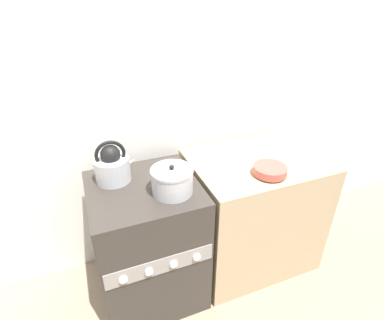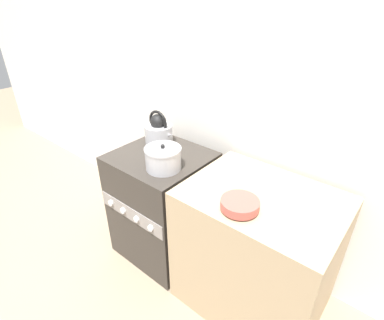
{
  "view_description": "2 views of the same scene",
  "coord_description": "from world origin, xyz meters",
  "px_view_note": "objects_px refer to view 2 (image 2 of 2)",
  "views": [
    {
      "loc": [
        -0.26,
        -1.12,
        1.83
      ],
      "look_at": [
        0.3,
        0.3,
        0.98
      ],
      "focal_mm": 28.0,
      "sensor_mm": 36.0,
      "label": 1
    },
    {
      "loc": [
        1.34,
        -0.97,
        1.86
      ],
      "look_at": [
        0.32,
        0.27,
        0.95
      ],
      "focal_mm": 28.0,
      "sensor_mm": 36.0,
      "label": 2
    }
  ],
  "objects_px": {
    "kettle": "(159,131)",
    "enamel_bowl": "(240,204)",
    "cooking_pot": "(163,158)",
    "stove": "(163,205)"
  },
  "relations": [
    {
      "from": "kettle",
      "to": "enamel_bowl",
      "type": "height_order",
      "value": "kettle"
    },
    {
      "from": "cooking_pot",
      "to": "enamel_bowl",
      "type": "distance_m",
      "value": 0.61
    },
    {
      "from": "enamel_bowl",
      "to": "stove",
      "type": "bearing_deg",
      "value": 167.73
    },
    {
      "from": "cooking_pot",
      "to": "enamel_bowl",
      "type": "xyz_separation_m",
      "value": [
        0.6,
        -0.05,
        -0.04
      ]
    },
    {
      "from": "stove",
      "to": "enamel_bowl",
      "type": "height_order",
      "value": "enamel_bowl"
    },
    {
      "from": "stove",
      "to": "kettle",
      "type": "xyz_separation_m",
      "value": [
        -0.14,
        0.13,
        0.53
      ]
    },
    {
      "from": "stove",
      "to": "enamel_bowl",
      "type": "xyz_separation_m",
      "value": [
        0.74,
        -0.16,
        0.47
      ]
    },
    {
      "from": "kettle",
      "to": "enamel_bowl",
      "type": "xyz_separation_m",
      "value": [
        0.89,
        -0.3,
        -0.06
      ]
    },
    {
      "from": "kettle",
      "to": "enamel_bowl",
      "type": "distance_m",
      "value": 0.94
    },
    {
      "from": "stove",
      "to": "cooking_pot",
      "type": "height_order",
      "value": "cooking_pot"
    }
  ]
}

